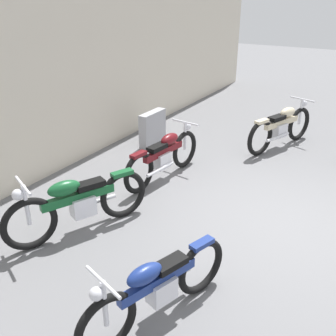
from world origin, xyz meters
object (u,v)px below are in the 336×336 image
(stone_marker, at_px, (153,128))
(motorcycle_cream, at_px, (281,127))
(motorcycle_green, at_px, (78,203))
(motorcycle_blue, at_px, (157,288))
(motorcycle_maroon, at_px, (164,156))

(stone_marker, distance_m, motorcycle_cream, 2.85)
(stone_marker, distance_m, motorcycle_green, 3.63)
(stone_marker, bearing_deg, motorcycle_green, -164.35)
(motorcycle_blue, bearing_deg, motorcycle_green, -96.08)
(motorcycle_cream, height_order, motorcycle_green, motorcycle_cream)
(motorcycle_blue, distance_m, motorcycle_green, 2.01)
(stone_marker, bearing_deg, motorcycle_cream, -63.11)
(stone_marker, relative_size, motorcycle_maroon, 0.38)
(motorcycle_green, bearing_deg, stone_marker, -140.07)
(motorcycle_maroon, xyz_separation_m, motorcycle_cream, (2.66, -1.41, 0.02))
(motorcycle_cream, relative_size, motorcycle_green, 1.04)
(motorcycle_maroon, relative_size, motorcycle_cream, 0.99)
(stone_marker, height_order, motorcycle_cream, motorcycle_cream)
(motorcycle_cream, bearing_deg, stone_marker, 136.41)
(motorcycle_maroon, bearing_deg, stone_marker, 46.24)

